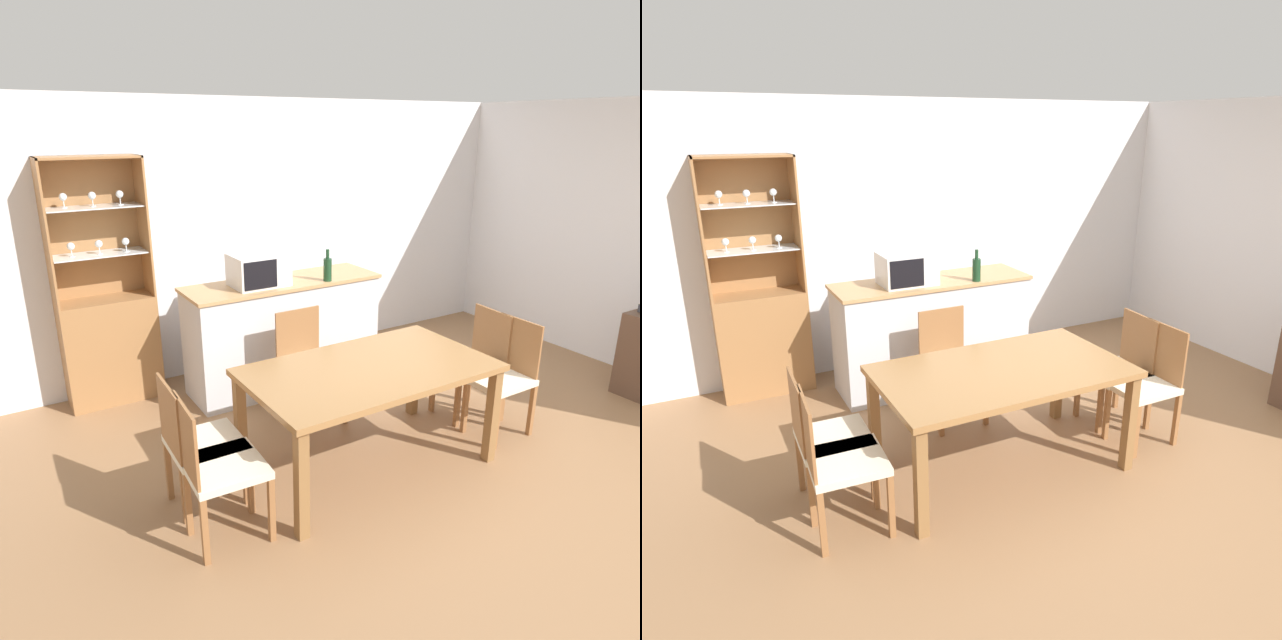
% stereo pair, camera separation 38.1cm
% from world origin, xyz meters
% --- Properties ---
extents(ground_plane, '(18.00, 18.00, 0.00)m').
position_xyz_m(ground_plane, '(0.00, 0.00, 0.00)').
color(ground_plane, '#936B47').
extents(wall_back, '(6.80, 0.06, 2.55)m').
position_xyz_m(wall_back, '(0.00, 2.63, 1.27)').
color(wall_back, silver).
rests_on(wall_back, ground_plane).
extents(kitchen_counter, '(1.78, 0.57, 0.99)m').
position_xyz_m(kitchen_counter, '(-0.46, 1.93, 0.50)').
color(kitchen_counter, silver).
rests_on(kitchen_counter, ground_plane).
extents(display_cabinet, '(0.78, 0.34, 2.08)m').
position_xyz_m(display_cabinet, '(-1.88, 2.44, 0.62)').
color(display_cabinet, '#A37042').
rests_on(display_cabinet, ground_plane).
extents(dining_table, '(1.68, 0.96, 0.76)m').
position_xyz_m(dining_table, '(-0.61, 0.42, 0.67)').
color(dining_table, olive).
rests_on(dining_table, ground_plane).
extents(dining_chair_side_right_near, '(0.44, 0.44, 0.90)m').
position_xyz_m(dining_chair_side_right_near, '(0.56, 0.27, 0.46)').
color(dining_chair_side_right_near, beige).
rests_on(dining_chair_side_right_near, ground_plane).
extents(dining_chair_side_left_near, '(0.46, 0.46, 0.90)m').
position_xyz_m(dining_chair_side_left_near, '(-1.79, 0.27, 0.46)').
color(dining_chair_side_left_near, beige).
rests_on(dining_chair_side_left_near, ground_plane).
extents(dining_chair_head_far, '(0.44, 0.44, 0.90)m').
position_xyz_m(dining_chair_head_far, '(-0.61, 1.23, 0.46)').
color(dining_chair_head_far, beige).
rests_on(dining_chair_head_far, ground_plane).
extents(dining_chair_side_left_far, '(0.45, 0.45, 0.90)m').
position_xyz_m(dining_chair_side_left_far, '(-1.79, 0.56, 0.46)').
color(dining_chair_side_left_far, beige).
rests_on(dining_chair_side_left_far, ground_plane).
extents(dining_chair_side_right_far, '(0.46, 0.46, 0.90)m').
position_xyz_m(dining_chair_side_right_far, '(0.56, 0.56, 0.46)').
color(dining_chair_side_right_far, beige).
rests_on(dining_chair_side_right_far, ground_plane).
extents(microwave, '(0.47, 0.36, 0.28)m').
position_xyz_m(microwave, '(-0.70, 1.90, 1.13)').
color(microwave, silver).
rests_on(microwave, kitchen_counter).
extents(wine_bottle, '(0.08, 0.08, 0.28)m').
position_xyz_m(wine_bottle, '(-0.12, 1.72, 1.10)').
color(wine_bottle, '#193D23').
rests_on(wine_bottle, kitchen_counter).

